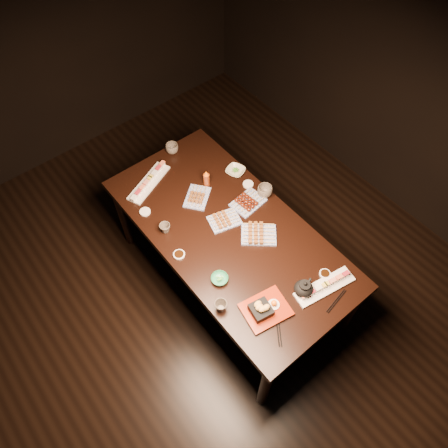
{
  "coord_description": "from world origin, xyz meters",
  "views": [
    {
      "loc": [
        -0.76,
        -0.9,
        3.15
      ],
      "look_at": [
        0.29,
        0.4,
        0.77
      ],
      "focal_mm": 35.0,
      "sensor_mm": 36.0,
      "label": 1
    }
  ],
  "objects_px": {
    "tempura_tray": "(266,307)",
    "yakitori_plate_center": "(224,219)",
    "edamame_bowl_cream": "(235,171)",
    "teacup_near_left": "(221,306)",
    "teacup_far_right": "(172,148)",
    "sushi_platter_near": "(325,285)",
    "teacup_far_left": "(165,228)",
    "teapot": "(304,288)",
    "teacup_mid_right": "(265,191)",
    "dining_table": "(228,259)",
    "yakitori_plate_left": "(197,196)",
    "condiment_bottle": "(206,178)",
    "sushi_platter_far": "(149,181)",
    "edamame_bowl_green": "(220,279)",
    "yakitori_plate_right": "(259,233)"
  },
  "relations": [
    {
      "from": "edamame_bowl_cream",
      "to": "teacup_near_left",
      "type": "relative_size",
      "value": 1.76
    },
    {
      "from": "edamame_bowl_cream",
      "to": "teapot",
      "type": "xyz_separation_m",
      "value": [
        -0.3,
        -1.0,
        0.04
      ]
    },
    {
      "from": "sushi_platter_far",
      "to": "yakitori_plate_center",
      "type": "height_order",
      "value": "yakitori_plate_center"
    },
    {
      "from": "sushi_platter_near",
      "to": "tempura_tray",
      "type": "xyz_separation_m",
      "value": [
        -0.38,
        0.11,
        0.03
      ]
    },
    {
      "from": "edamame_bowl_green",
      "to": "condiment_bottle",
      "type": "bearing_deg",
      "value": 58.16
    },
    {
      "from": "yakitori_plate_right",
      "to": "teacup_far_left",
      "type": "distance_m",
      "value": 0.62
    },
    {
      "from": "teapot",
      "to": "condiment_bottle",
      "type": "distance_m",
      "value": 1.04
    },
    {
      "from": "edamame_bowl_green",
      "to": "tempura_tray",
      "type": "height_order",
      "value": "tempura_tray"
    },
    {
      "from": "dining_table",
      "to": "yakitori_plate_left",
      "type": "xyz_separation_m",
      "value": [
        0.0,
        0.35,
        0.4
      ]
    },
    {
      "from": "yakitori_plate_right",
      "to": "yakitori_plate_left",
      "type": "height_order",
      "value": "yakitori_plate_right"
    },
    {
      "from": "teacup_far_left",
      "to": "teapot",
      "type": "xyz_separation_m",
      "value": [
        0.39,
        -0.89,
        0.02
      ]
    },
    {
      "from": "yakitori_plate_left",
      "to": "edamame_bowl_cream",
      "type": "bearing_deg",
      "value": -35.5
    },
    {
      "from": "condiment_bottle",
      "to": "sushi_platter_far",
      "type": "bearing_deg",
      "value": 139.61
    },
    {
      "from": "teacup_near_left",
      "to": "teacup_far_right",
      "type": "distance_m",
      "value": 1.34
    },
    {
      "from": "edamame_bowl_cream",
      "to": "condiment_bottle",
      "type": "distance_m",
      "value": 0.24
    },
    {
      "from": "dining_table",
      "to": "teapot",
      "type": "bearing_deg",
      "value": -80.22
    },
    {
      "from": "sushi_platter_near",
      "to": "tempura_tray",
      "type": "relative_size",
      "value": 1.47
    },
    {
      "from": "sushi_platter_near",
      "to": "teacup_far_left",
      "type": "bearing_deg",
      "value": 128.49
    },
    {
      "from": "teacup_mid_right",
      "to": "condiment_bottle",
      "type": "xyz_separation_m",
      "value": [
        -0.26,
        0.33,
        0.03
      ]
    },
    {
      "from": "yakitori_plate_center",
      "to": "teacup_near_left",
      "type": "height_order",
      "value": "teacup_near_left"
    },
    {
      "from": "yakitori_plate_right",
      "to": "edamame_bowl_green",
      "type": "height_order",
      "value": "yakitori_plate_right"
    },
    {
      "from": "tempura_tray",
      "to": "teacup_near_left",
      "type": "bearing_deg",
      "value": 148.84
    },
    {
      "from": "tempura_tray",
      "to": "condiment_bottle",
      "type": "xyz_separation_m",
      "value": [
        0.33,
        0.99,
        0.02
      ]
    },
    {
      "from": "yakitori_plate_left",
      "to": "yakitori_plate_center",
      "type": "bearing_deg",
      "value": -123.08
    },
    {
      "from": "tempura_tray",
      "to": "yakitori_plate_center",
      "type": "bearing_deg",
      "value": 81.89
    },
    {
      "from": "edamame_bowl_cream",
      "to": "teacup_mid_right",
      "type": "distance_m",
      "value": 0.29
    },
    {
      "from": "teacup_far_right",
      "to": "teapot",
      "type": "height_order",
      "value": "teapot"
    },
    {
      "from": "teacup_mid_right",
      "to": "teapot",
      "type": "bearing_deg",
      "value": -114.79
    },
    {
      "from": "edamame_bowl_cream",
      "to": "teacup_near_left",
      "type": "bearing_deg",
      "value": -134.48
    },
    {
      "from": "yakitori_plate_center",
      "to": "teacup_far_right",
      "type": "height_order",
      "value": "teacup_far_right"
    },
    {
      "from": "yakitori_plate_center",
      "to": "teapot",
      "type": "distance_m",
      "value": 0.71
    },
    {
      "from": "sushi_platter_near",
      "to": "yakitori_plate_right",
      "type": "xyz_separation_m",
      "value": [
        -0.06,
        0.54,
        0.01
      ]
    },
    {
      "from": "sushi_platter_near",
      "to": "condiment_bottle",
      "type": "relative_size",
      "value": 2.83
    },
    {
      "from": "sushi_platter_far",
      "to": "teacup_far_left",
      "type": "bearing_deg",
      "value": 48.18
    },
    {
      "from": "teacup_near_left",
      "to": "yakitori_plate_left",
      "type": "bearing_deg",
      "value": 62.39
    },
    {
      "from": "teacup_far_right",
      "to": "sushi_platter_near",
      "type": "bearing_deg",
      "value": -87.7
    },
    {
      "from": "sushi_platter_near",
      "to": "sushi_platter_far",
      "type": "distance_m",
      "value": 1.42
    },
    {
      "from": "yakitori_plate_center",
      "to": "tempura_tray",
      "type": "bearing_deg",
      "value": -93.42
    },
    {
      "from": "edamame_bowl_green",
      "to": "teacup_near_left",
      "type": "bearing_deg",
      "value": -126.54
    },
    {
      "from": "yakitori_plate_center",
      "to": "yakitori_plate_left",
      "type": "distance_m",
      "value": 0.28
    },
    {
      "from": "teacup_mid_right",
      "to": "edamame_bowl_cream",
      "type": "bearing_deg",
      "value": 94.61
    },
    {
      "from": "dining_table",
      "to": "edamame_bowl_green",
      "type": "xyz_separation_m",
      "value": [
        -0.28,
        -0.25,
        0.39
      ]
    },
    {
      "from": "yakitori_plate_left",
      "to": "teacup_far_right",
      "type": "bearing_deg",
      "value": 37.91
    },
    {
      "from": "sushi_platter_near",
      "to": "edamame_bowl_green",
      "type": "height_order",
      "value": "sushi_platter_near"
    },
    {
      "from": "sushi_platter_near",
      "to": "yakitori_plate_center",
      "type": "xyz_separation_m",
      "value": [
        -0.16,
        0.77,
        0.0
      ]
    },
    {
      "from": "edamame_bowl_green",
      "to": "teacup_mid_right",
      "type": "xyz_separation_m",
      "value": [
        0.67,
        0.33,
        0.03
      ]
    },
    {
      "from": "edamame_bowl_cream",
      "to": "tempura_tray",
      "type": "bearing_deg",
      "value": -120.57
    },
    {
      "from": "teacup_far_right",
      "to": "sushi_platter_far",
      "type": "bearing_deg",
      "value": -154.33
    },
    {
      "from": "edamame_bowl_green",
      "to": "tempura_tray",
      "type": "xyz_separation_m",
      "value": [
        0.09,
        -0.33,
        0.03
      ]
    },
    {
      "from": "teacup_far_left",
      "to": "teapot",
      "type": "bearing_deg",
      "value": -66.39
    }
  ]
}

